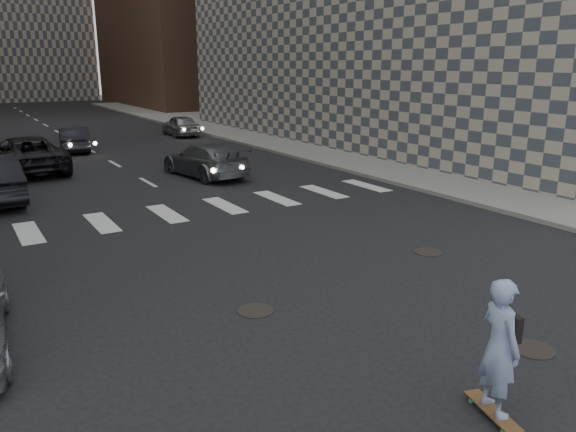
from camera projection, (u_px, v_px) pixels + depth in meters
name	position (u px, v px, depth m)	size (l,w,h in m)	color
ground	(378.00, 311.00, 10.70)	(160.00, 160.00, 0.00)	black
sidewalk_right	(348.00, 139.00, 34.43)	(13.00, 80.00, 0.15)	gray
manhole_a	(533.00, 349.00, 9.23)	(0.70, 0.70, 0.02)	black
manhole_b	(255.00, 311.00, 10.68)	(0.70, 0.70, 0.02)	black
manhole_c	(428.00, 252.00, 14.00)	(0.70, 0.70, 0.02)	black
skateboarder	(500.00, 347.00, 7.22)	(0.61, 1.02, 1.97)	brown
traffic_car_b	(205.00, 160.00, 23.29)	(1.92, 4.73, 1.37)	slate
traffic_car_c	(26.00, 154.00, 24.05)	(2.61, 5.65, 1.57)	black
traffic_car_d	(180.00, 125.00, 36.40)	(1.59, 3.95, 1.35)	#A0A1A6
traffic_car_e	(74.00, 139.00, 29.91)	(1.39, 3.99, 1.31)	black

